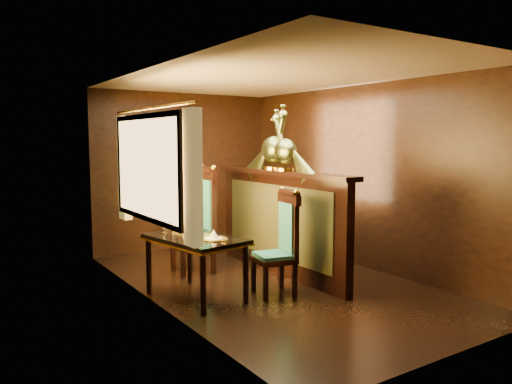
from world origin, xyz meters
TOP-DOWN VIEW (x-y plane):
  - ground at (0.00, 0.00)m, footprint 5.00×5.00m
  - room_shell at (-0.09, 0.02)m, footprint 3.04×5.04m
  - partition at (0.32, 0.30)m, footprint 0.26×2.70m
  - dining_table at (-1.05, 0.00)m, footprint 0.90×1.27m
  - chair_left at (-0.15, -0.41)m, footprint 0.51×0.53m
  - chair_right at (-0.46, 0.98)m, footprint 0.57×0.59m
  - peacock_left at (0.33, 0.20)m, footprint 0.25×0.66m
  - peacock_right at (0.33, 0.46)m, footprint 0.26×0.71m

SIDE VIEW (x-z plane):
  - ground at x=0.00m, z-range 0.00..0.00m
  - dining_table at x=-1.05m, z-range 0.18..1.07m
  - chair_left at x=-0.15m, z-range 0.03..1.24m
  - partition at x=0.32m, z-range 0.03..1.39m
  - chair_right at x=-0.46m, z-range 0.03..1.46m
  - room_shell at x=-0.09m, z-range 0.32..2.84m
  - peacock_left at x=0.33m, z-range 1.36..2.14m
  - peacock_right at x=0.33m, z-range 1.36..2.20m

